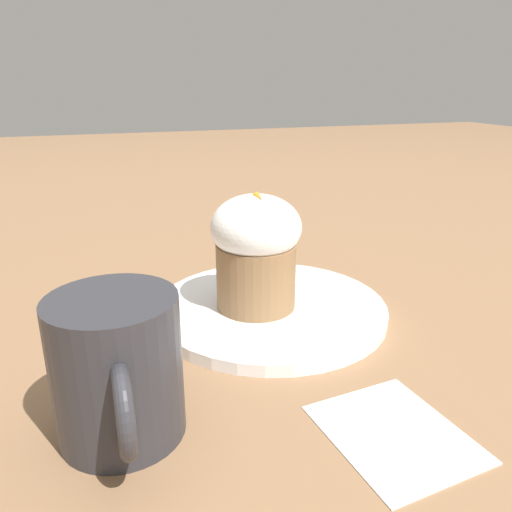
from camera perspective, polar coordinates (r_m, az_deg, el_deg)
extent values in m
plane|color=#846042|center=(0.55, 1.65, -6.60)|extent=(4.00, 4.00, 0.00)
cylinder|color=white|center=(0.55, 1.65, -6.02)|extent=(0.25, 0.25, 0.01)
cylinder|color=olive|center=(0.52, 0.00, -2.25)|extent=(0.08, 0.08, 0.07)
ellipsoid|color=white|center=(0.51, 0.00, 3.34)|extent=(0.09, 0.09, 0.07)
cone|color=orange|center=(0.49, 0.35, 6.68)|extent=(0.02, 0.01, 0.01)
sphere|color=green|center=(0.50, -0.01, 6.91)|extent=(0.01, 0.01, 0.01)
cube|color=silver|center=(0.59, 5.29, -3.37)|extent=(0.04, 0.09, 0.00)
ellipsoid|color=silver|center=(0.55, 0.67, -4.64)|extent=(0.05, 0.05, 0.01)
cylinder|color=#2D2D33|center=(0.37, -15.56, -12.18)|extent=(0.09, 0.09, 0.11)
torus|color=#2D2D33|center=(0.33, -14.88, -16.71)|extent=(0.06, 0.01, 0.06)
cube|color=white|center=(0.40, 15.53, -18.89)|extent=(0.12, 0.10, 0.00)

